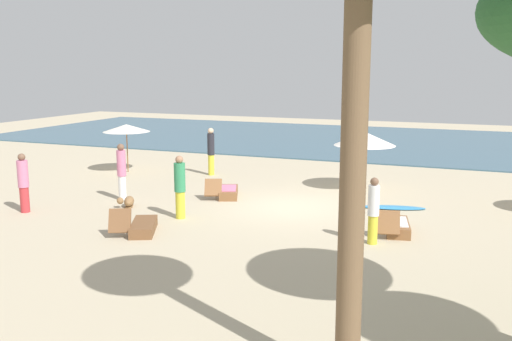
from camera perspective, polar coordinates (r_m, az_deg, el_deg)
ground_plane at (r=18.01m, az=3.65°, el=-3.73°), size 60.00×60.00×0.00m
ocean_water at (r=34.31m, az=12.57°, el=2.87°), size 48.00×16.00×0.06m
umbrella_0 at (r=20.59m, az=10.89°, el=3.16°), size 2.19×2.19×2.10m
umbrella_1 at (r=24.33m, az=-12.91°, el=4.18°), size 1.95×1.95×2.02m
lounger_0 at (r=15.70m, az=13.96°, el=-5.48°), size 0.90×1.74×0.73m
lounger_1 at (r=19.40m, az=-2.92°, el=-2.15°), size 1.19×1.79×0.69m
lounger_3 at (r=15.58m, az=-11.48°, el=-5.52°), size 1.24×1.72×0.74m
person_0 at (r=19.28m, az=-13.37°, el=-0.05°), size 0.40×0.40×1.90m
person_1 at (r=18.59m, az=-22.36°, el=-1.12°), size 0.38×0.38×1.82m
person_2 at (r=14.44m, az=11.73°, el=-3.92°), size 0.40×0.40×1.70m
person_3 at (r=23.20m, az=-4.55°, el=2.02°), size 0.31×0.31×1.94m
person_5 at (r=16.64m, az=-7.67°, el=-1.61°), size 0.45×0.45×1.86m
dog at (r=18.43m, az=-12.76°, el=-3.05°), size 0.60×0.75×0.35m
surfboard at (r=18.34m, az=13.64°, el=-3.63°), size 2.05×0.95×0.07m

